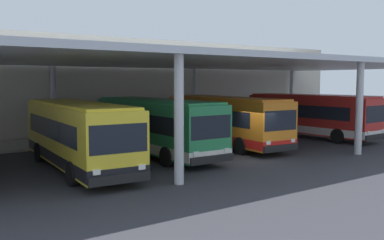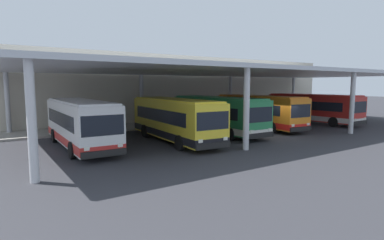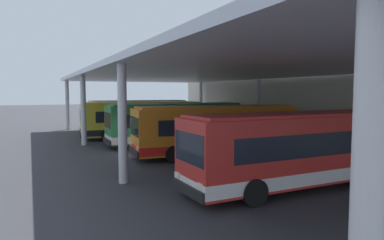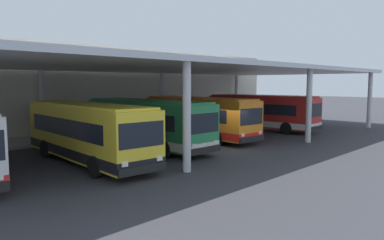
{
  "view_description": "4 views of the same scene",
  "coord_description": "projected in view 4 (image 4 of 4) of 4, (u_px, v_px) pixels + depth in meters",
  "views": [
    {
      "loc": [
        -15.68,
        -16.83,
        4.19
      ],
      "look_at": [
        -0.44,
        4.65,
        1.79
      ],
      "focal_mm": 40.11,
      "sensor_mm": 36.0,
      "label": 1
    },
    {
      "loc": [
        -20.1,
        -17.16,
        4.19
      ],
      "look_at": [
        -6.87,
        2.74,
        1.5
      ],
      "focal_mm": 29.21,
      "sensor_mm": 36.0,
      "label": 2
    },
    {
      "loc": [
        21.38,
        -6.17,
        4.02
      ],
      "look_at": [
        -0.92,
        4.14,
        2.07
      ],
      "focal_mm": 32.87,
      "sensor_mm": 36.0,
      "label": 3
    },
    {
      "loc": [
        -18.33,
        -14.76,
        4.24
      ],
      "look_at": [
        0.1,
        3.29,
        1.65
      ],
      "focal_mm": 34.17,
      "sensor_mm": 36.0,
      "label": 4
    }
  ],
  "objects": [
    {
      "name": "bus_second_bay",
      "position": [
        87.0,
        132.0,
        19.53
      ],
      "size": [
        3.21,
        10.67,
        3.17
      ],
      "color": "yellow",
      "rests_on": "ground"
    },
    {
      "name": "platform_kerb",
      "position": [
        122.0,
        131.0,
        31.9
      ],
      "size": [
        42.0,
        4.5,
        0.18
      ],
      "primitive_type": "cube",
      "color": "#A39E93",
      "rests_on": "ground"
    },
    {
      "name": "canopy_shelter",
      "position": [
        170.0,
        69.0,
        27.03
      ],
      "size": [
        40.0,
        17.0,
        5.55
      ],
      "color": "silver",
      "rests_on": "ground"
    },
    {
      "name": "trash_bin",
      "position": [
        123.0,
        125.0,
        31.57
      ],
      "size": [
        0.52,
        0.52,
        0.98
      ],
      "color": "maroon",
      "rests_on": "platform_kerb"
    },
    {
      "name": "bus_middle_bay",
      "position": [
        147.0,
        123.0,
        23.88
      ],
      "size": [
        2.8,
        10.55,
        3.17
      ],
      "color": "#28844C",
      "rests_on": "ground"
    },
    {
      "name": "bench_waiting",
      "position": [
        95.0,
        127.0,
        30.04
      ],
      "size": [
        1.8,
        0.45,
        0.92
      ],
      "color": "#383D47",
      "rests_on": "platform_kerb"
    },
    {
      "name": "bus_departing",
      "position": [
        261.0,
        112.0,
        33.55
      ],
      "size": [
        2.92,
        10.59,
        3.17
      ],
      "color": "red",
      "rests_on": "ground"
    },
    {
      "name": "ground_plane",
      "position": [
        227.0,
        149.0,
        23.74
      ],
      "size": [
        200.0,
        200.0,
        0.0
      ],
      "primitive_type": "plane",
      "color": "#333338"
    },
    {
      "name": "station_building_facade",
      "position": [
        101.0,
        88.0,
        33.79
      ],
      "size": [
        48.0,
        1.6,
        7.64
      ],
      "primitive_type": "cube",
      "color": "beige",
      "rests_on": "ground"
    },
    {
      "name": "bus_far_bay",
      "position": [
        199.0,
        117.0,
        28.12
      ],
      "size": [
        3.25,
        10.68,
        3.17
      ],
      "color": "orange",
      "rests_on": "ground"
    }
  ]
}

